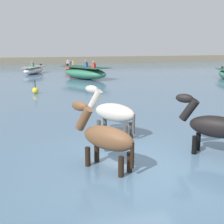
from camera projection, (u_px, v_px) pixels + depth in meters
The scene contains 10 objects.
ground_plane at pixel (138, 184), 6.51m from camera, with size 120.00×120.00×0.00m, color #666051.
water_surface at pixel (78, 96), 15.92m from camera, with size 90.00×90.00×0.43m, color slate.
horse_lead_pinto at pixel (113, 114), 8.30m from camera, with size 1.35×1.44×1.83m.
horse_trailing_black at pixel (214, 128), 6.88m from camera, with size 1.39×1.41×1.84m.
horse_flank_bay at pixel (105, 140), 6.16m from camera, with size 1.27×1.46×1.79m.
boat_distant_west at pixel (71, 68), 27.53m from camera, with size 1.26×2.85×1.01m.
boat_far_inshore at pixel (85, 73), 21.61m from camera, with size 3.56×4.24×1.37m.
boat_near_port at pixel (34, 70), 25.24m from camera, with size 2.23×3.07×1.08m.
channel_buoy at pixel (35, 90), 15.44m from camera, with size 0.33×0.33×0.75m.
far_shoreline at pixel (55, 62), 37.39m from camera, with size 80.00×2.40×1.32m, color gray.
Camera 1 is at (-1.98, -5.67, 3.03)m, focal length 47.40 mm.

